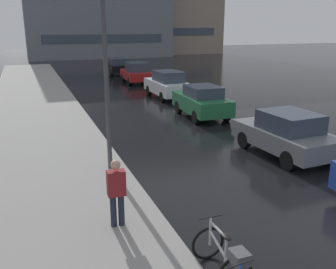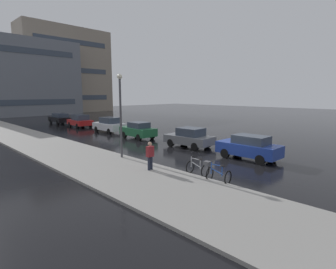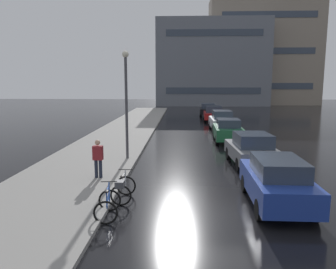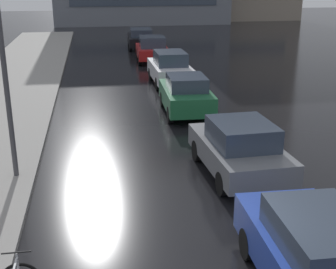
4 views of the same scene
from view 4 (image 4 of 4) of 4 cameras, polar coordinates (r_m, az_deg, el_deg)
car_blue at (r=8.79m, az=17.59°, el=-13.92°), size 1.86×4.14×1.63m
car_grey at (r=13.39m, az=8.73°, el=-1.67°), size 2.16×4.06×1.60m
car_green at (r=19.13m, az=2.21°, el=4.89°), size 1.91×3.88×1.61m
car_white at (r=24.43m, az=0.23°, el=8.11°), size 1.88×4.16×1.72m
car_red at (r=31.02m, az=-1.95°, el=10.38°), size 2.11×3.89×1.64m
car_black at (r=36.81m, az=-3.33°, el=11.66°), size 2.11×4.46×1.50m
streetlamp at (r=12.91m, az=-19.45°, el=8.59°), size 0.33×0.33×5.59m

